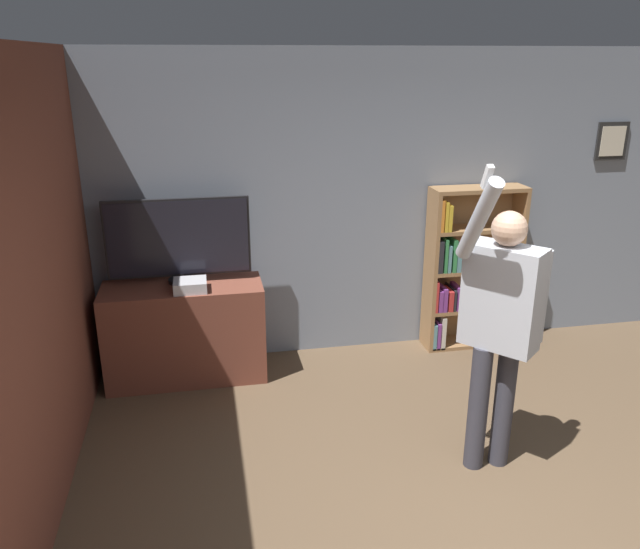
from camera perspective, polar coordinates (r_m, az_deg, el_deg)
The scene contains 7 objects.
wall_back at distance 5.66m, azimuth 5.76°, elevation 6.32°, with size 7.07×0.09×2.70m.
wall_side_brick at distance 4.15m, azimuth -24.00°, elevation -0.19°, with size 0.06×4.45×2.70m.
tv_ledge at distance 5.40m, azimuth -12.22°, elevation -5.17°, with size 1.31×0.53×0.83m.
television at distance 5.23m, azimuth -12.81°, elevation 3.13°, with size 1.17×0.22×0.71m.
game_console at distance 5.12m, azimuth -11.79°, elevation -0.98°, with size 0.26×0.23×0.09m.
bookshelf at distance 5.91m, azimuth 13.00°, elevation 0.40°, with size 0.86×0.28×1.52m.
person at distance 4.05m, azimuth 16.17°, elevation -3.84°, with size 0.61×0.58×2.07m.
Camera 1 is at (-1.59, -2.40, 2.62)m, focal length 35.00 mm.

